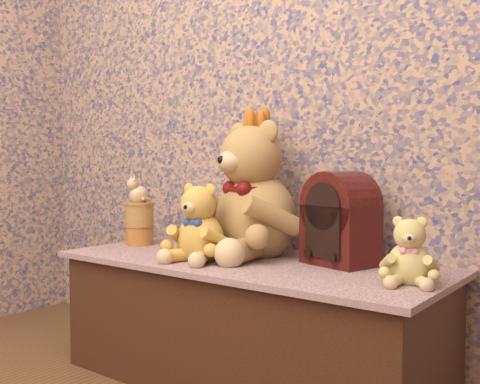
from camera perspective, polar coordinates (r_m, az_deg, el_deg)
The scene contains 10 objects.
display_shelf at distance 2.01m, azimuth 0.89°, elevation -13.15°, with size 1.38×0.60×0.44m, color #334968.
teddy_large at distance 2.04m, azimuth 1.61°, elevation 0.87°, with size 0.42×0.50×0.53m, color #AA7A41, non-canonical shape.
teddy_medium at distance 1.94m, azimuth -4.05°, elevation -2.78°, with size 0.23×0.27×0.29m, color gold, non-canonical shape.
teddy_small at distance 1.64m, azimuth 16.98°, elevation -5.46°, with size 0.16×0.19×0.20m, color #D6BA65, non-canonical shape.
cathedral_radio at distance 1.88m, azimuth 10.25°, elevation -2.64°, with size 0.23×0.16×0.31m, color #330B09, non-canonical shape.
ceramic_vase at distance 2.12m, azimuth 1.67°, elevation -3.62°, with size 0.11×0.11×0.19m, color tan.
dried_stalks at distance 2.10m, azimuth 1.68°, elevation 4.73°, with size 0.22×0.22×0.42m, color #C1641F, non-canonical shape.
biscuit_tin_lower at distance 2.35m, azimuth -10.26°, elevation -4.34°, with size 0.11×0.11×0.08m, color gold.
biscuit_tin_upper at distance 2.34m, azimuth -10.28°, elevation -2.22°, with size 0.12×0.12×0.09m, color #D2BB5C.
cat_figurine at distance 2.33m, azimuth -10.31°, elevation 0.31°, with size 0.08×0.09×0.12m, color silver, non-canonical shape.
Camera 1 is at (1.15, -0.34, 0.78)m, focal length 41.64 mm.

